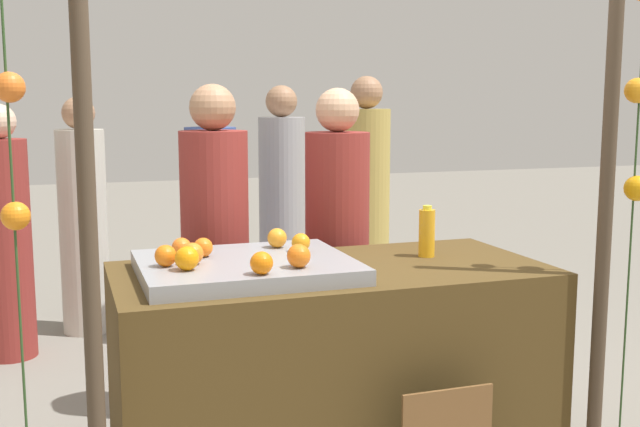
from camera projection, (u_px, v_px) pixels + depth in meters
name	position (u px, v px, depth m)	size (l,w,h in m)	color
stall_counter	(332.00, 369.00, 3.16)	(1.73, 0.83, 0.85)	#4C3819
orange_tray	(246.00, 267.00, 2.97)	(0.81, 0.67, 0.06)	gray
orange_0	(299.00, 256.00, 2.81)	(0.09, 0.09, 0.09)	orange
orange_1	(187.00, 258.00, 2.77)	(0.09, 0.09, 0.09)	orange
orange_2	(203.00, 247.00, 3.01)	(0.08, 0.08, 0.08)	orange
orange_3	(262.00, 263.00, 2.70)	(0.08, 0.08, 0.08)	orange
orange_4	(301.00, 242.00, 3.11)	(0.08, 0.08, 0.08)	orange
orange_5	(181.00, 247.00, 3.01)	(0.08, 0.08, 0.08)	orange
orange_6	(192.00, 254.00, 2.87)	(0.08, 0.08, 0.08)	orange
orange_7	(166.00, 256.00, 2.83)	(0.08, 0.08, 0.08)	orange
orange_8	(277.00, 238.00, 3.20)	(0.08, 0.08, 0.08)	orange
juice_bottle	(427.00, 233.00, 3.31)	(0.07, 0.07, 0.22)	gold
vendor_left	(216.00, 265.00, 3.66)	(0.32, 0.32, 1.60)	maroon
vendor_right	(337.00, 259.00, 3.83)	(0.32, 0.32, 1.58)	maroon
crowd_person_0	(212.00, 229.00, 4.77)	(0.31, 0.31, 1.57)	#384C8C
crowd_person_1	(282.00, 210.00, 5.42)	(0.33, 0.33, 1.63)	#99999E
crowd_person_2	(366.00, 204.00, 5.49)	(0.34, 0.34, 1.69)	tan
crowd_person_3	(83.00, 224.00, 5.03)	(0.31, 0.31, 1.55)	beige
crowd_person_4	(5.00, 242.00, 4.52)	(0.30, 0.30, 1.50)	maroon
canopy_post_left	(89.00, 238.00, 2.33)	(0.06, 0.06, 2.21)	#473828
canopy_post_right	(606.00, 210.00, 2.93)	(0.06, 0.06, 2.21)	#473828
garland_strand_left	(7.00, 83.00, 2.19)	(0.11, 0.11, 2.03)	#2D4C23
garland_strand_right	(639.00, 108.00, 2.92)	(0.12, 0.11, 2.03)	#2D4C23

